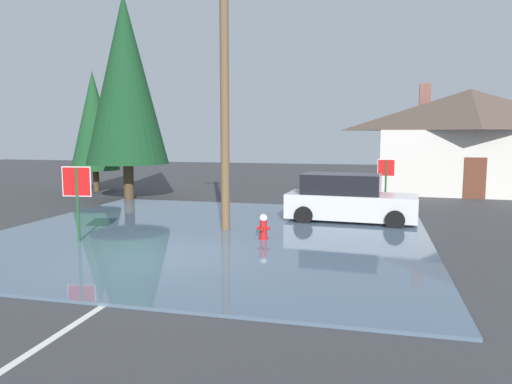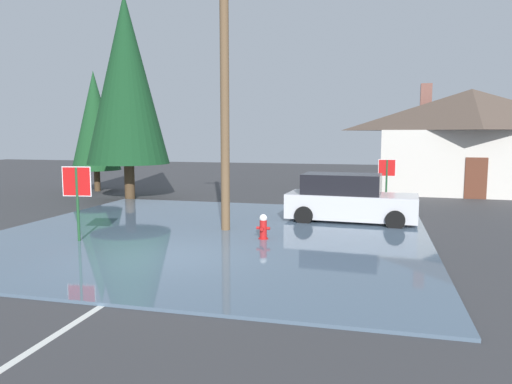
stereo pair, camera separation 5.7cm
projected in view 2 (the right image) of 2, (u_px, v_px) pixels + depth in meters
The scene contains 12 objects.
ground_plane at pixel (166, 261), 11.97m from camera, with size 80.00×80.00×0.10m, color #38383A.
flood_puddle at pixel (210, 233), 14.91m from camera, with size 13.11×12.86×0.07m, color #4C6075.
lane_stop_bar at pixel (162, 278), 10.40m from camera, with size 3.54×0.30×0.01m, color silver.
lane_center_stripe at pixel (71, 325), 7.81m from camera, with size 3.91×0.14×0.01m, color silver.
stop_sign_near at pixel (77, 189), 13.53m from camera, with size 0.84×0.14×2.20m.
fire_hydrant at pixel (263, 228), 13.94m from camera, with size 0.40×0.34×0.80m.
utility_pole at pixel (225, 78), 14.76m from camera, with size 1.60×0.28×9.31m.
stop_sign_far at pixel (387, 173), 20.89m from camera, with size 0.74×0.10×2.02m.
house at pixel (469, 139), 25.48m from camera, with size 9.86×6.38×5.91m.
parked_car at pixel (349, 200), 16.84m from camera, with size 4.55×2.19×1.72m.
pine_tree_tall_left at pixel (126, 80), 22.29m from camera, with size 3.82×3.82×9.54m.
pine_tree_mid_left at pixel (95, 121), 25.92m from camera, with size 2.60×2.60×6.49m.
Camera 2 is at (5.04, -10.77, 3.09)m, focal length 33.66 mm.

